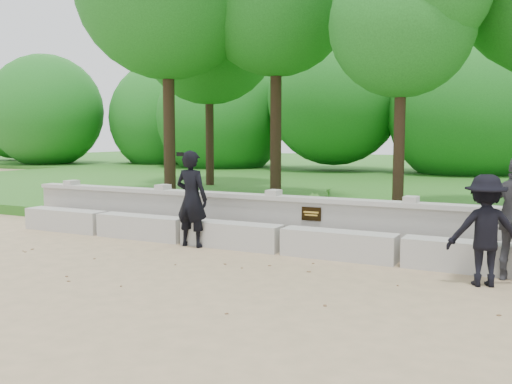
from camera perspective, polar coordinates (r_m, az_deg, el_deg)
ground at (r=8.15m, az=-2.90°, el=-8.50°), size 80.00×80.00×0.00m
lawn at (r=21.30m, az=16.20°, el=0.40°), size 40.00×22.00×0.25m
concrete_bench at (r=9.76m, az=2.67°, el=-4.79°), size 11.90×0.45×0.45m
parapet_wall at (r=10.35m, az=4.28°, el=-2.85°), size 12.50×0.35×0.90m
man_main at (r=10.26m, az=-6.46°, el=-0.68°), size 0.65×0.58×1.73m
visitor_mid at (r=8.14m, az=21.91°, el=-3.58°), size 1.09×0.85×1.49m
tree_far_left at (r=20.68m, az=-4.75°, el=16.45°), size 4.88×4.88×8.07m
tree_near_right at (r=12.22m, az=14.42°, el=16.87°), size 2.91×2.91×5.63m
shrub_a at (r=12.05m, az=-4.92°, el=-1.33°), size 0.32×0.36×0.57m
shrub_b at (r=10.99m, az=5.65°, el=-1.83°), size 0.45×0.44×0.63m
shrub_d at (r=13.61m, az=7.26°, el=-0.63°), size 0.35×0.37×0.53m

